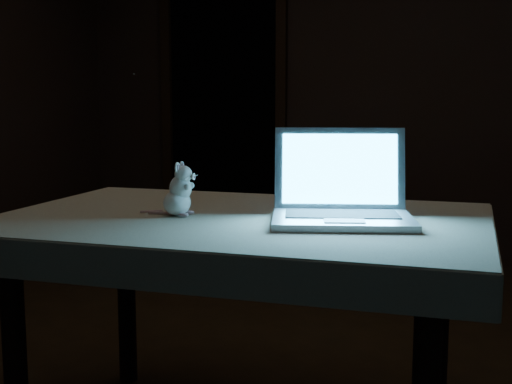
% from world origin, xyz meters
% --- Properties ---
extents(floor, '(5.00, 5.00, 0.00)m').
position_xyz_m(floor, '(0.00, 0.00, 0.00)').
color(floor, black).
rests_on(floor, ground).
extents(back_wall, '(4.50, 0.04, 2.60)m').
position_xyz_m(back_wall, '(0.00, 2.50, 1.30)').
color(back_wall, black).
rests_on(back_wall, ground).
extents(doorway, '(1.06, 0.36, 2.13)m').
position_xyz_m(doorway, '(-1.10, 2.50, 1.06)').
color(doorway, black).
rests_on(doorway, back_wall).
extents(table, '(1.45, 0.97, 0.75)m').
position_xyz_m(table, '(0.25, -0.56, 0.38)').
color(table, black).
rests_on(table, floor).
extents(tablecloth, '(1.74, 1.39, 0.11)m').
position_xyz_m(tablecloth, '(0.23, -0.57, 0.71)').
color(tablecloth, beige).
rests_on(tablecloth, table).
extents(laptop, '(0.50, 0.47, 0.28)m').
position_xyz_m(laptop, '(0.59, -0.58, 0.90)').
color(laptop, '#B8B7BC').
rests_on(laptop, tablecloth).
extents(plush_mouse, '(0.16, 0.16, 0.17)m').
position_xyz_m(plush_mouse, '(0.06, -0.62, 0.85)').
color(plush_mouse, white).
rests_on(plush_mouse, tablecloth).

